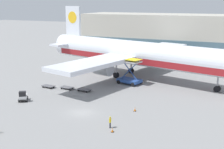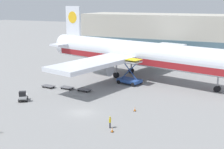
% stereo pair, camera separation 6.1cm
% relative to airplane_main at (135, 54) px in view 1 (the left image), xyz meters
% --- Properties ---
extents(ground_plane, '(400.00, 400.00, 0.00)m').
position_rel_airplane_main_xyz_m(ground_plane, '(0.36, -27.18, -5.84)').
color(ground_plane, gray).
extents(terminal_building, '(90.00, 18.20, 14.00)m').
position_rel_airplane_main_xyz_m(terminal_building, '(15.01, 35.60, 1.15)').
color(terminal_building, '#BCB7A8').
rests_on(terminal_building, ground_plane).
extents(airplane_main, '(56.99, 48.48, 17.00)m').
position_rel_airplane_main_xyz_m(airplane_main, '(0.00, 0.00, 0.00)').
color(airplane_main, silver).
rests_on(airplane_main, ground_plane).
extents(scissor_lift_loader, '(5.78, 4.45, 5.78)m').
position_rel_airplane_main_xyz_m(scissor_lift_loader, '(1.00, -6.39, -3.66)').
color(scissor_lift_loader, '#284C99').
rests_on(scissor_lift_loader, ground_plane).
extents(baggage_tug_mid, '(2.59, 2.81, 2.00)m').
position_rel_airplane_main_xyz_m(baggage_tug_mid, '(-12.91, -26.20, -4.96)').
color(baggage_tug_mid, silver).
rests_on(baggage_tug_mid, ground_plane).
extents(baggage_dolly_lead, '(3.77, 1.82, 0.48)m').
position_rel_airplane_main_xyz_m(baggage_dolly_lead, '(-13.94, -16.59, -5.45)').
color(baggage_dolly_lead, '#56565B').
rests_on(baggage_dolly_lead, ground_plane).
extents(baggage_dolly_second, '(3.77, 1.82, 0.48)m').
position_rel_airplane_main_xyz_m(baggage_dolly_second, '(-9.64, -15.93, -5.45)').
color(baggage_dolly_second, '#56565B').
rests_on(baggage_dolly_second, ground_plane).
extents(baggage_dolly_third, '(3.77, 1.82, 0.48)m').
position_rel_airplane_main_xyz_m(baggage_dolly_third, '(-5.48, -15.86, -5.45)').
color(baggage_dolly_third, '#56565B').
rests_on(baggage_dolly_third, ground_plane).
extents(ground_crew_near, '(0.27, 0.57, 1.79)m').
position_rel_airplane_main_xyz_m(ground_crew_near, '(7.34, -31.20, -4.78)').
color(ground_crew_near, black).
rests_on(ground_crew_near, ground_plane).
extents(traffic_cone_near, '(0.40, 0.40, 0.77)m').
position_rel_airplane_main_xyz_m(traffic_cone_near, '(8.27, -22.94, -5.46)').
color(traffic_cone_near, black).
rests_on(traffic_cone_near, ground_plane).
extents(traffic_cone_far, '(0.40, 0.40, 0.70)m').
position_rel_airplane_main_xyz_m(traffic_cone_far, '(8.27, -32.49, -5.50)').
color(traffic_cone_far, black).
rests_on(traffic_cone_far, ground_plane).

